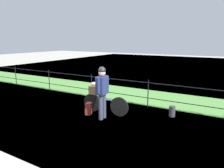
{
  "coord_description": "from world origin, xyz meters",
  "views": [
    {
      "loc": [
        4.13,
        -5.27,
        2.52
      ],
      "look_at": [
        0.15,
        1.4,
        0.9
      ],
      "focal_mm": 34.78,
      "sensor_mm": 36.0,
      "label": 1
    }
  ],
  "objects": [
    {
      "name": "cyclist_person",
      "position": [
        0.47,
        0.26,
        1.0
      ],
      "size": [
        0.28,
        0.54,
        1.68
      ],
      "color": "#383D51",
      "rests_on": "ground"
    },
    {
      "name": "mooring_bollard",
      "position": [
        2.34,
        1.6,
        0.18
      ],
      "size": [
        0.2,
        0.2,
        0.36
      ],
      "primitive_type": "cylinder",
      "color": "#38383D",
      "rests_on": "ground"
    },
    {
      "name": "bicycle_main",
      "position": [
        0.28,
        0.7,
        0.34
      ],
      "size": [
        1.71,
        0.18,
        0.65
      ],
      "color": "black",
      "rests_on": "ground"
    },
    {
      "name": "iron_fence",
      "position": [
        0.0,
        2.1,
        0.62
      ],
      "size": [
        18.04,
        0.04,
        1.05
      ],
      "color": "black",
      "rests_on": "ground"
    },
    {
      "name": "ground_plane",
      "position": [
        0.0,
        0.0,
        0.0
      ],
      "size": [
        60.0,
        60.0,
        0.0
      ],
      "primitive_type": "plane",
      "color": "#B2ADA3"
    },
    {
      "name": "wooden_crate",
      "position": [
        -0.12,
        0.68,
        0.79
      ],
      "size": [
        0.34,
        0.31,
        0.29
      ],
      "primitive_type": "cube",
      "rotation": [
        0.0,
        0.0,
        0.05
      ],
      "color": "brown",
      "rests_on": "bicycle_main"
    },
    {
      "name": "grass_strip",
      "position": [
        0.0,
        3.48,
        0.01
      ],
      "size": [
        27.0,
        2.4,
        0.03
      ],
      "primitive_type": "cube",
      "color": "#569342",
      "rests_on": "ground"
    },
    {
      "name": "harbor_water",
      "position": [
        0.0,
        12.33,
        0.0
      ],
      "size": [
        30.0,
        30.0,
        0.0
      ],
      "primitive_type": "plane",
      "color": "#60849E",
      "rests_on": "ground"
    },
    {
      "name": "terrier_dog",
      "position": [
        -0.09,
        0.69,
        1.01
      ],
      "size": [
        0.32,
        0.15,
        0.18
      ],
      "color": "silver",
      "rests_on": "wooden_crate"
    },
    {
      "name": "backpack_on_paving",
      "position": [
        -0.16,
        0.38,
        0.2
      ],
      "size": [
        0.26,
        0.32,
        0.4
      ],
      "primitive_type": "cube",
      "rotation": [
        0.0,
        0.0,
        5.04
      ],
      "color": "maroon",
      "rests_on": "ground"
    }
  ]
}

